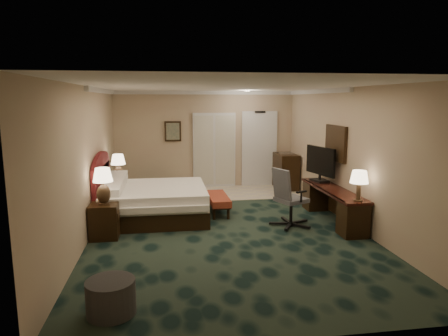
{
  "coord_description": "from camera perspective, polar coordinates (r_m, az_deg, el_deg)",
  "views": [
    {
      "loc": [
        -1.12,
        -7.37,
        2.45
      ],
      "look_at": [
        0.06,
        0.6,
        1.07
      ],
      "focal_mm": 32.0,
      "sensor_mm": 36.0,
      "label": 1
    }
  ],
  "objects": [
    {
      "name": "bed_bench",
      "position": [
        8.78,
        -0.84,
        -5.19
      ],
      "size": [
        0.43,
        1.16,
        0.39
      ],
      "primitive_type": "cube",
      "rotation": [
        0.0,
        0.0,
        0.02
      ],
      "color": "maroon",
      "rests_on": "ground"
    },
    {
      "name": "desk_lamp",
      "position": [
        7.44,
        18.7,
        -2.42
      ],
      "size": [
        0.41,
        0.41,
        0.56
      ],
      "primitive_type": null,
      "rotation": [
        0.0,
        0.0,
        0.33
      ],
      "color": "#312314",
      "rests_on": "desk"
    },
    {
      "name": "desk",
      "position": [
        8.47,
        15.2,
        -5.11
      ],
      "size": [
        0.5,
        2.34,
        0.67
      ],
      "primitive_type": "cube",
      "color": "black",
      "rests_on": "ground"
    },
    {
      "name": "tile_patch",
      "position": [
        10.75,
        2.61,
        -3.46
      ],
      "size": [
        3.2,
        1.7,
        0.01
      ],
      "primitive_type": "cube",
      "color": "beige",
      "rests_on": "ground"
    },
    {
      "name": "lamp_near",
      "position": [
        7.37,
        -16.87,
        -2.5
      ],
      "size": [
        0.38,
        0.38,
        0.65
      ],
      "primitive_type": null,
      "rotation": [
        0.0,
        0.0,
        0.11
      ],
      "color": "#312314",
      "rests_on": "nightstand_near"
    },
    {
      "name": "nightstand_near",
      "position": [
        7.56,
        -16.67,
        -7.18
      ],
      "size": [
        0.5,
        0.57,
        0.62
      ],
      "primitive_type": "cube",
      "color": "black",
      "rests_on": "ground"
    },
    {
      "name": "tv",
      "position": [
        8.97,
        13.59,
        0.51
      ],
      "size": [
        0.3,
        0.99,
        0.78
      ],
      "primitive_type": "cube",
      "rotation": [
        0.0,
        0.0,
        0.22
      ],
      "color": "black",
      "rests_on": "desk"
    },
    {
      "name": "headboard",
      "position": [
        8.66,
        -17.05,
        -2.41
      ],
      "size": [
        0.12,
        2.0,
        1.4
      ],
      "primitive_type": null,
      "color": "#4A1310",
      "rests_on": "ground"
    },
    {
      "name": "floor",
      "position": [
        7.85,
        0.18,
        -8.5
      ],
      "size": [
        5.0,
        7.5,
        0.0
      ],
      "primitive_type": "cube",
      "color": "black",
      "rests_on": "ground"
    },
    {
      "name": "lamp_far",
      "position": [
        9.72,
        -14.85,
        0.04
      ],
      "size": [
        0.38,
        0.38,
        0.64
      ],
      "primitive_type": null,
      "rotation": [
        0.0,
        0.0,
        -0.13
      ],
      "color": "#312314",
      "rests_on": "nightstand_far"
    },
    {
      "name": "wall_front",
      "position": [
        3.95,
        8.44,
        -6.62
      ],
      "size": [
        5.0,
        0.0,
        2.7
      ],
      "primitive_type": "cube",
      "color": "tan",
      "rests_on": "ground"
    },
    {
      "name": "closet_doors",
      "position": [
        11.26,
        -1.39,
        2.54
      ],
      "size": [
        1.2,
        0.06,
        2.1
      ],
      "primitive_type": "cube",
      "color": "beige",
      "rests_on": "ground"
    },
    {
      "name": "ottoman",
      "position": [
        5.02,
        -15.86,
        -17.32
      ],
      "size": [
        0.65,
        0.65,
        0.41
      ],
      "primitive_type": "cylinder",
      "rotation": [
        0.0,
        0.0,
        -0.15
      ],
      "color": "#2A2B2C",
      "rests_on": "ground"
    },
    {
      "name": "desk_chair",
      "position": [
        7.91,
        9.61,
        -4.11
      ],
      "size": [
        0.88,
        0.86,
        1.17
      ],
      "primitive_type": null,
      "rotation": [
        0.0,
        0.0,
        0.41
      ],
      "color": "#42434A",
      "rests_on": "ground"
    },
    {
      "name": "wall_mirror",
      "position": [
        8.79,
        15.67,
        3.44
      ],
      "size": [
        0.05,
        0.95,
        0.75
      ],
      "primitive_type": "cube",
      "color": "white",
      "rests_on": "wall_right"
    },
    {
      "name": "wall_back",
      "position": [
        11.23,
        -2.69,
        4.06
      ],
      "size": [
        5.0,
        0.0,
        2.7
      ],
      "primitive_type": "cube",
      "color": "tan",
      "rests_on": "ground"
    },
    {
      "name": "wall_left",
      "position": [
        7.58,
        -18.84,
        0.81
      ],
      "size": [
        0.0,
        7.5,
        2.7
      ],
      "primitive_type": "cube",
      "color": "tan",
      "rests_on": "ground"
    },
    {
      "name": "wall_art",
      "position": [
        11.12,
        -7.32,
        5.23
      ],
      "size": [
        0.45,
        0.06,
        0.55
      ],
      "primitive_type": "cube",
      "color": "#435A50",
      "rests_on": "wall_back"
    },
    {
      "name": "wall_right",
      "position": [
        8.29,
        17.54,
        1.6
      ],
      "size": [
        0.0,
        7.5,
        2.7
      ],
      "primitive_type": "cube",
      "color": "tan",
      "rests_on": "ground"
    },
    {
      "name": "minibar",
      "position": [
        11.25,
        8.81,
        -0.47
      ],
      "size": [
        0.51,
        0.93,
        0.98
      ],
      "primitive_type": "cube",
      "color": "black",
      "rests_on": "ground"
    },
    {
      "name": "entry_door",
      "position": [
        11.5,
        5.05,
        2.66
      ],
      "size": [
        1.02,
        0.06,
        2.18
      ],
      "primitive_type": "cube",
      "color": "silver",
      "rests_on": "ground"
    },
    {
      "name": "ceiling",
      "position": [
        7.46,
        0.19,
        11.6
      ],
      "size": [
        5.0,
        7.5,
        0.0
      ],
      "primitive_type": "cube",
      "color": "white",
      "rests_on": "wall_back"
    },
    {
      "name": "bed",
      "position": [
        8.51,
        -9.77,
        -4.87
      ],
      "size": [
        2.1,
        1.94,
        0.66
      ],
      "primitive_type": "cube",
      "color": "white",
      "rests_on": "ground"
    },
    {
      "name": "crown_molding",
      "position": [
        7.46,
        0.19,
        11.21
      ],
      "size": [
        5.0,
        7.5,
        0.1
      ],
      "primitive_type": null,
      "color": "silver",
      "rests_on": "wall_back"
    },
    {
      "name": "nightstand_far",
      "position": [
        9.83,
        -14.9,
        -3.41
      ],
      "size": [
        0.44,
        0.51,
        0.56
      ],
      "primitive_type": "cube",
      "color": "black",
      "rests_on": "ground"
    }
  ]
}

